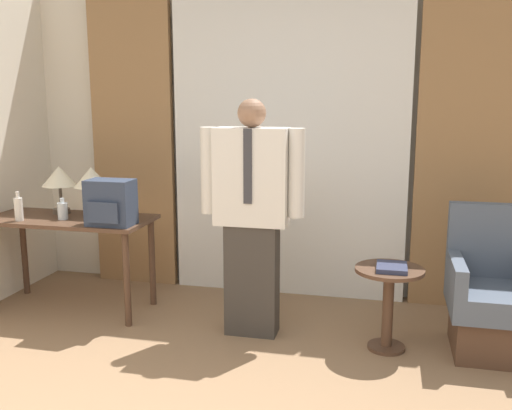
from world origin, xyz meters
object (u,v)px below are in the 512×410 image
bottle_by_lamp (19,209)px  person (252,211)px  table_lamp_right (91,179)px  armchair (490,300)px  desk (69,231)px  side_table (388,295)px  book (392,267)px  backpack (111,203)px  bottle_near_edge (63,211)px  table_lamp_left (59,178)px

bottle_by_lamp → person: 1.79m
table_lamp_right → armchair: (2.93, -0.19, -0.67)m
desk → side_table: 2.44m
book → side_table: bearing=114.9°
backpack → person: bearing=1.1°
bottle_by_lamp → book: 2.75m
desk → bottle_by_lamp: bottle_by_lamp is taller
desk → bottle_by_lamp: size_ratio=5.75×
bottle_near_edge → table_lamp_right: bearing=52.6°
desk → bottle_near_edge: (-0.01, -0.06, 0.17)m
table_lamp_right → bottle_by_lamp: bearing=-144.6°
bottle_by_lamp → book: bottle_by_lamp is taller
bottle_near_edge → side_table: bottle_near_edge is taller
armchair → backpack: bearing=-177.9°
table_lamp_left → table_lamp_right: (0.28, 0.00, 0.00)m
table_lamp_left → backpack: bearing=-26.4°
table_lamp_right → person: bearing=-11.3°
bottle_near_edge → side_table: 2.47m
person → book: bearing=-5.1°
backpack → person: size_ratio=0.20×
table_lamp_left → book: bearing=-7.8°
side_table → book: bearing=-65.1°
desk → bottle_near_edge: bottle_near_edge is taller
desk → table_lamp_right: bearing=43.3°
armchair → person: bearing=-177.2°
bottle_near_edge → bottle_by_lamp: 0.32m
table_lamp_right → person: 1.38m
armchair → desk: bearing=178.9°
table_lamp_left → bottle_by_lamp: bearing=-117.3°
backpack → bottle_near_edge: bearing=167.9°
table_lamp_right → desk: bearing=-136.7°
table_lamp_left → armchair: 3.29m
desk → armchair: bearing=-1.1°
bottle_by_lamp → backpack: bearing=1.7°
person → table_lamp_left: bearing=170.6°
table_lamp_left → armchair: size_ratio=0.40×
table_lamp_right → side_table: size_ratio=0.68×
bottle_by_lamp → table_lamp_left: bearing=62.7°
desk → bottle_near_edge: 0.18m
desk → armchair: armchair is taller
backpack → table_lamp_left: bearing=153.6°
book → bottle_by_lamp: bearing=179.1°
armchair → side_table: bearing=-168.4°
desk → person: size_ratio=0.78×
table_lamp_right → book: table_lamp_right is taller
backpack → book: size_ratio=1.40×
table_lamp_right → side_table: table_lamp_right is taller
person → desk: bearing=174.7°
bottle_near_edge → person: size_ratio=0.10×
book → armchair: bearing=14.2°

